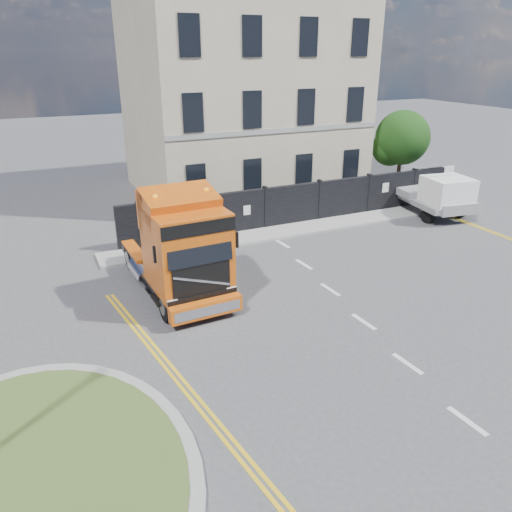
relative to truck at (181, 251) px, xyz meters
name	(u,v)px	position (x,y,z in m)	size (l,w,h in m)	color
ground	(275,336)	(1.71, -3.74, -1.70)	(120.00, 120.00, 0.00)	#424244
traffic_island	(27,486)	(-5.29, -6.74, -1.62)	(6.80, 6.80, 0.17)	gray
hoarding_fence	(311,202)	(8.26, 5.26, -0.70)	(18.80, 0.25, 2.00)	black
georgian_building	(240,92)	(7.71, 12.76, 4.07)	(12.30, 10.30, 12.80)	#BCB495
tree	(399,140)	(16.08, 8.36, 1.35)	(3.20, 3.20, 4.80)	#382619
pavement_far	(310,227)	(7.71, 4.36, -1.64)	(20.00, 1.60, 0.12)	gray
truck	(181,251)	(0.00, 0.00, 0.00)	(2.61, 6.42, 3.80)	black
flatbed_pickup	(437,195)	(14.52, 3.25, -0.52)	(2.81, 5.50, 2.18)	gray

